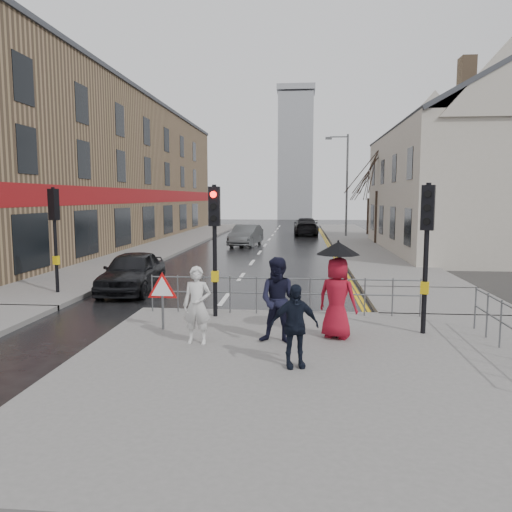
% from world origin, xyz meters
% --- Properties ---
extents(ground, '(120.00, 120.00, 0.00)m').
position_xyz_m(ground, '(0.00, 0.00, 0.00)').
color(ground, black).
rests_on(ground, ground).
extents(near_pavement, '(10.00, 9.00, 0.14)m').
position_xyz_m(near_pavement, '(3.00, -3.50, 0.07)').
color(near_pavement, '#605E5B').
rests_on(near_pavement, ground).
extents(left_pavement, '(4.00, 44.00, 0.14)m').
position_xyz_m(left_pavement, '(-6.50, 23.00, 0.07)').
color(left_pavement, '#605E5B').
rests_on(left_pavement, ground).
extents(right_pavement, '(4.00, 40.00, 0.14)m').
position_xyz_m(right_pavement, '(6.50, 25.00, 0.07)').
color(right_pavement, '#605E5B').
rests_on(right_pavement, ground).
extents(pavement_bridge_right, '(4.00, 4.20, 0.14)m').
position_xyz_m(pavement_bridge_right, '(6.50, 3.00, 0.07)').
color(pavement_bridge_right, '#605E5B').
rests_on(pavement_bridge_right, ground).
extents(building_left_terrace, '(8.00, 42.00, 10.00)m').
position_xyz_m(building_left_terrace, '(-12.00, 22.00, 5.00)').
color(building_left_terrace, '#84694C').
rests_on(building_left_terrace, ground).
extents(building_right_cream, '(9.00, 16.40, 10.10)m').
position_xyz_m(building_right_cream, '(12.00, 18.00, 4.78)').
color(building_right_cream, '#BDB3A5').
rests_on(building_right_cream, ground).
extents(church_tower, '(5.00, 5.00, 18.00)m').
position_xyz_m(church_tower, '(1.50, 62.00, 9.00)').
color(church_tower, '#95989D').
rests_on(church_tower, ground).
extents(traffic_signal_near_left, '(0.28, 0.27, 3.40)m').
position_xyz_m(traffic_signal_near_left, '(0.20, 0.20, 2.46)').
color(traffic_signal_near_left, black).
rests_on(traffic_signal_near_left, near_pavement).
extents(traffic_signal_near_right, '(0.34, 0.33, 3.40)m').
position_xyz_m(traffic_signal_near_right, '(5.20, -1.00, 2.46)').
color(traffic_signal_near_right, black).
rests_on(traffic_signal_near_right, near_pavement).
extents(traffic_signal_far_left, '(0.34, 0.33, 3.40)m').
position_xyz_m(traffic_signal_far_left, '(-5.50, 3.00, 2.46)').
color(traffic_signal_far_left, black).
rests_on(traffic_signal_far_left, left_pavement).
extents(guard_railing_front, '(7.14, 0.04, 1.00)m').
position_xyz_m(guard_railing_front, '(1.95, 0.60, 0.86)').
color(guard_railing_front, '#595B5E').
rests_on(guard_railing_front, near_pavement).
extents(warning_sign, '(0.80, 0.07, 1.35)m').
position_xyz_m(warning_sign, '(-0.80, -1.21, 1.04)').
color(warning_sign, '#595B5E').
rests_on(warning_sign, near_pavement).
extents(street_lamp, '(1.83, 0.25, 8.00)m').
position_xyz_m(street_lamp, '(5.82, 28.00, 4.71)').
color(street_lamp, '#595B5E').
rests_on(street_lamp, right_pavement).
extents(tree_near, '(2.40, 2.40, 6.58)m').
position_xyz_m(tree_near, '(7.50, 22.00, 5.14)').
color(tree_near, '#32241B').
rests_on(tree_near, right_pavement).
extents(tree_far, '(2.40, 2.40, 5.64)m').
position_xyz_m(tree_far, '(8.00, 30.00, 4.42)').
color(tree_far, '#32241B').
rests_on(tree_far, right_pavement).
extents(pedestrian_a, '(0.62, 0.42, 1.65)m').
position_xyz_m(pedestrian_a, '(0.24, -2.25, 0.96)').
color(pedestrian_a, silver).
rests_on(pedestrian_a, near_pavement).
extents(pedestrian_b, '(0.99, 0.83, 1.83)m').
position_xyz_m(pedestrian_b, '(1.97, -2.06, 1.06)').
color(pedestrian_b, black).
rests_on(pedestrian_b, near_pavement).
extents(pedestrian_with_umbrella, '(1.03, 0.96, 2.13)m').
position_xyz_m(pedestrian_with_umbrella, '(3.21, -1.56, 1.28)').
color(pedestrian_with_umbrella, maroon).
rests_on(pedestrian_with_umbrella, near_pavement).
extents(pedestrian_d, '(0.96, 0.57, 1.53)m').
position_xyz_m(pedestrian_d, '(2.30, -3.54, 0.91)').
color(pedestrian_d, black).
rests_on(pedestrian_d, near_pavement).
extents(car_parked, '(1.81, 4.13, 1.39)m').
position_xyz_m(car_parked, '(-3.33, 4.00, 0.69)').
color(car_parked, black).
rests_on(car_parked, ground).
extents(car_mid, '(2.04, 4.42, 1.40)m').
position_xyz_m(car_mid, '(-1.24, 20.51, 0.70)').
color(car_mid, '#46494B').
rests_on(car_mid, ground).
extents(car_far, '(2.14, 5.10, 1.47)m').
position_xyz_m(car_far, '(2.83, 30.52, 0.74)').
color(car_far, black).
rests_on(car_far, ground).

